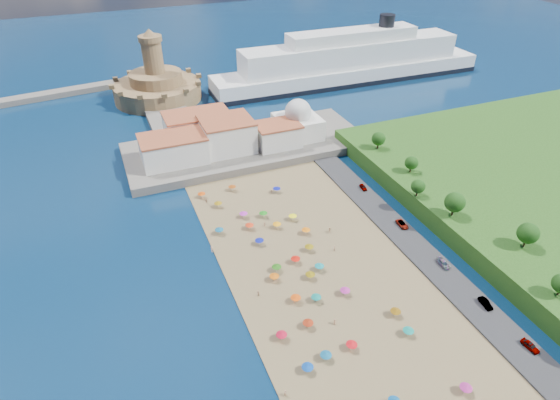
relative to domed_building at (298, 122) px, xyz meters
name	(u,v)px	position (x,y,z in m)	size (l,w,h in m)	color
ground	(302,280)	(-30.00, -71.00, -8.97)	(700.00, 700.00, 0.00)	#071938
terrace	(247,146)	(-20.00, 2.00, -7.47)	(90.00, 36.00, 3.00)	#59544C
jetty	(171,121)	(-42.00, 37.00, -7.77)	(18.00, 70.00, 2.40)	#59544C
waterfront_buildings	(212,136)	(-33.05, 2.64, -1.10)	(57.00, 29.00, 11.00)	silver
domed_building	(298,122)	(0.00, 0.00, 0.00)	(16.00, 16.00, 15.00)	silver
fortress	(157,86)	(-42.00, 67.00, -2.29)	(40.00, 40.00, 32.40)	#96794B
cruise_ship	(350,63)	(53.98, 55.88, 0.35)	(144.33, 22.96, 31.48)	black
beach_parasols	(320,308)	(-31.06, -83.05, -6.83)	(33.14, 116.61, 2.20)	gray
beachgoers	(296,284)	(-32.70, -72.73, -7.90)	(35.20, 99.88, 1.78)	tan
parked_cars	(438,258)	(6.00, -78.08, -7.61)	(2.46, 73.24, 1.41)	gray
hillside_trees	(495,229)	(18.91, -82.06, 1.01)	(15.95, 109.84, 7.41)	#382314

